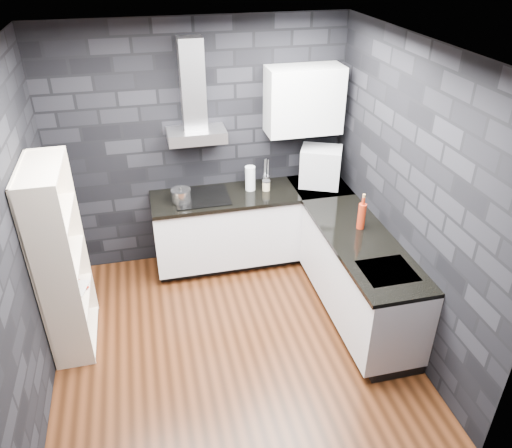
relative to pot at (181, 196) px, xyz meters
name	(u,v)px	position (x,y,z in m)	size (l,w,h in m)	color
ground	(231,341)	(0.27, -1.24, -0.97)	(3.20, 3.20, 0.00)	#462210
ceiling	(221,48)	(0.27, -1.24, 1.73)	(3.20, 3.20, 0.00)	silver
wall_back	(200,147)	(0.27, 0.38, 0.38)	(3.20, 0.05, 2.70)	black
wall_front	(282,365)	(0.27, -2.87, 0.38)	(3.20, 0.05, 2.70)	black
wall_left	(15,245)	(-1.35, -1.24, 0.38)	(0.05, 3.20, 2.70)	black
wall_right	(408,198)	(1.90, -1.24, 0.38)	(0.05, 3.20, 2.70)	black
toekick_back	(251,254)	(0.77, 0.10, -0.92)	(2.18, 0.50, 0.10)	black
toekick_right	(358,309)	(1.61, -1.14, -0.92)	(0.50, 1.78, 0.10)	black
counter_back_cab	(252,225)	(0.77, 0.06, -0.49)	(2.20, 0.60, 0.76)	white
counter_right_cab	(359,276)	(1.57, -1.14, -0.49)	(0.60, 1.80, 0.76)	white
counter_back_top	(252,194)	(0.77, 0.05, -0.09)	(2.20, 0.62, 0.04)	black
counter_right_top	(362,242)	(1.56, -1.14, -0.09)	(0.62, 1.80, 0.04)	black
counter_corner_top	(320,186)	(1.57, 0.06, -0.09)	(0.62, 0.62, 0.04)	black
hood_body	(197,135)	(0.22, 0.19, 0.59)	(0.60, 0.34, 0.12)	#B6B5BA
hood_chimney	(193,84)	(0.22, 0.26, 1.10)	(0.24, 0.20, 0.90)	#B6B5BA
upper_cabinet	(304,100)	(1.37, 0.18, 0.88)	(0.80, 0.35, 0.70)	silver
cooktop	(202,197)	(0.22, 0.06, -0.07)	(0.58, 0.50, 0.01)	black
sink_rim	(388,271)	(1.57, -1.64, -0.08)	(0.44, 0.40, 0.01)	#B6B5BA
pot	(181,196)	(0.00, 0.00, 0.00)	(0.20, 0.20, 0.12)	silver
glass_vase	(250,178)	(0.78, 0.12, 0.07)	(0.11, 0.11, 0.27)	white
storage_jar	(266,186)	(0.94, 0.07, -0.02)	(0.08, 0.08, 0.10)	#D2BD8D
utensil_crock	(266,181)	(0.97, 0.19, -0.01)	(0.09, 0.09, 0.11)	silver
appliance_garage	(321,167)	(1.56, 0.05, 0.15)	(0.43, 0.34, 0.43)	#A9AAB0
red_bottle	(362,216)	(1.63, -0.93, 0.06)	(0.08, 0.08, 0.26)	maroon
bookshelf	(61,260)	(-1.15, -0.84, -0.07)	(0.34, 0.80, 1.80)	#F7E4CB
fruit_bowl	(59,261)	(-1.15, -0.91, -0.04)	(0.20, 0.20, 0.05)	white
book_red	(68,283)	(-1.16, -0.72, -0.40)	(0.15, 0.02, 0.20)	maroon
book_second	(65,279)	(-1.18, -0.69, -0.38)	(0.18, 0.02, 0.25)	#B2B2B2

